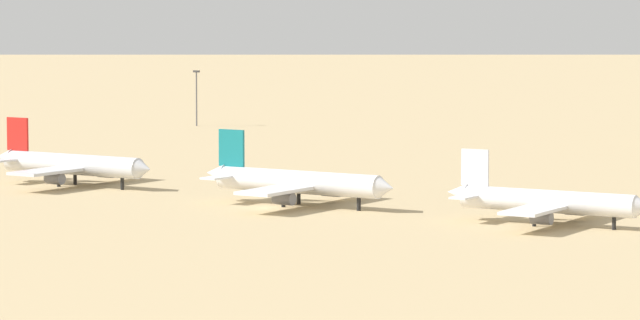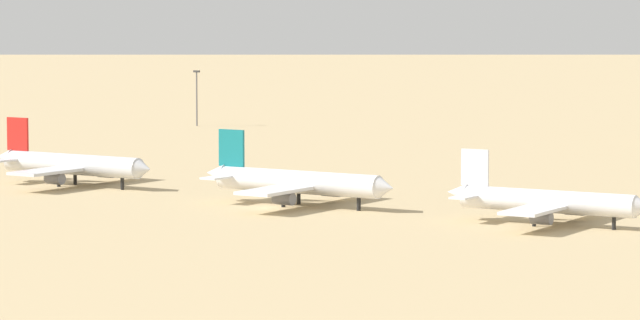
{
  "view_description": "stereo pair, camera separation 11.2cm",
  "coord_description": "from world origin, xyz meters",
  "px_view_note": "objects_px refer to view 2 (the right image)",
  "views": [
    {
      "loc": [
        160.98,
        -222.25,
        32.6
      ],
      "look_at": [
        -2.02,
        17.88,
        6.0
      ],
      "focal_mm": 100.57,
      "sensor_mm": 36.0,
      "label": 1
    },
    {
      "loc": [
        161.07,
        -222.18,
        32.6
      ],
      "look_at": [
        -2.02,
        17.88,
        6.0
      ],
      "focal_mm": 100.57,
      "sensor_mm": 36.0,
      "label": 2
    }
  ],
  "objects_px": {
    "parked_jet_white_4": "(546,201)",
    "light_pole_mid": "(197,94)",
    "parked_jet_red_2": "(71,164)",
    "parked_jet_teal_3": "(296,182)"
  },
  "relations": [
    {
      "from": "parked_jet_teal_3",
      "to": "parked_jet_red_2",
      "type": "bearing_deg",
      "value": 175.07
    },
    {
      "from": "parked_jet_red_2",
      "to": "light_pole_mid",
      "type": "height_order",
      "value": "light_pole_mid"
    },
    {
      "from": "parked_jet_teal_3",
      "to": "light_pole_mid",
      "type": "bearing_deg",
      "value": 131.34
    },
    {
      "from": "parked_jet_white_4",
      "to": "light_pole_mid",
      "type": "xyz_separation_m",
      "value": [
        -162.52,
        126.64,
        4.77
      ]
    },
    {
      "from": "parked_jet_white_4",
      "to": "parked_jet_teal_3",
      "type": "bearing_deg",
      "value": 177.12
    },
    {
      "from": "light_pole_mid",
      "to": "parked_jet_white_4",
      "type": "bearing_deg",
      "value": -37.93
    },
    {
      "from": "parked_jet_red_2",
      "to": "parked_jet_white_4",
      "type": "xyz_separation_m",
      "value": [
        91.97,
        -1.72,
        -0.31
      ]
    },
    {
      "from": "parked_jet_white_4",
      "to": "light_pole_mid",
      "type": "distance_m",
      "value": 206.09
    },
    {
      "from": "parked_jet_red_2",
      "to": "light_pole_mid",
      "type": "distance_m",
      "value": 143.53
    },
    {
      "from": "parked_jet_red_2",
      "to": "parked_jet_teal_3",
      "type": "relative_size",
      "value": 0.99
    }
  ]
}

